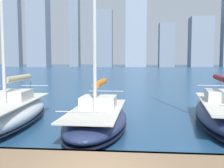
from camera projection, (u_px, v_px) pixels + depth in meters
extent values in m
cube|color=#473828|center=(103.00, 152.00, 8.03)|extent=(28.00, 0.16, 0.10)
cylinder|color=#473828|center=(102.00, 164.00, 7.88)|extent=(0.28, 0.28, 0.50)
cube|color=gray|center=(200.00, 42.00, 166.32)|extent=(13.64, 11.62, 31.30)
cube|color=gray|center=(166.00, 45.00, 162.06)|extent=(9.08, 10.16, 26.78)
cube|color=#939DAC|center=(136.00, 30.00, 163.06)|extent=(12.78, 7.73, 46.04)
cube|color=gray|center=(104.00, 39.00, 159.08)|extent=(9.85, 6.18, 34.50)
cube|color=gray|center=(75.00, 31.00, 171.90)|extent=(6.10, 7.00, 46.54)
cube|color=gray|center=(38.00, 26.00, 163.67)|extent=(12.45, 10.07, 50.74)
cube|color=gray|center=(13.00, 27.00, 174.08)|extent=(9.78, 6.10, 52.32)
ellipsoid|color=navy|center=(223.00, 114.00, 13.83)|extent=(4.03, 9.57, 1.16)
ellipsoid|color=black|center=(223.00, 120.00, 13.86)|extent=(4.05, 9.62, 0.10)
cube|color=beige|center=(223.00, 102.00, 13.78)|extent=(3.39, 8.40, 0.06)
cube|color=silver|center=(222.00, 95.00, 14.29)|extent=(1.90, 2.26, 0.55)
cylinder|color=silver|center=(220.00, 80.00, 14.90)|extent=(0.69, 3.87, 0.12)
cylinder|color=maroon|center=(220.00, 78.00, 14.89)|extent=(0.84, 3.59, 0.32)
cylinder|color=silver|center=(213.00, 86.00, 17.78)|extent=(2.01, 0.34, 0.04)
ellipsoid|color=navy|center=(97.00, 120.00, 12.62)|extent=(3.01, 7.34, 1.01)
ellipsoid|color=black|center=(97.00, 126.00, 12.64)|extent=(3.02, 7.37, 0.10)
cube|color=beige|center=(97.00, 109.00, 12.57)|extent=(2.48, 6.45, 0.06)
cube|color=silver|center=(99.00, 102.00, 12.98)|extent=(1.72, 1.64, 0.55)
cylinder|color=silver|center=(94.00, 7.00, 11.63)|extent=(0.16, 0.16, 9.37)
cylinder|color=silver|center=(100.00, 85.00, 13.45)|extent=(0.21, 3.05, 0.12)
cylinder|color=orange|center=(100.00, 83.00, 13.44)|extent=(0.40, 2.81, 0.32)
cylinder|color=silver|center=(81.00, 112.00, 9.23)|extent=(1.82, 0.09, 0.04)
cylinder|color=silver|center=(106.00, 91.00, 15.76)|extent=(2.10, 0.10, 0.04)
ellipsoid|color=silver|center=(11.00, 114.00, 13.68)|extent=(3.14, 9.19, 1.17)
ellipsoid|color=black|center=(11.00, 120.00, 13.70)|extent=(3.15, 9.24, 0.10)
cube|color=beige|center=(10.00, 103.00, 13.62)|extent=(2.61, 8.08, 0.06)
cube|color=silver|center=(14.00, 95.00, 14.14)|extent=(1.63, 2.09, 0.55)
cylinder|color=silver|center=(18.00, 80.00, 14.75)|extent=(0.40, 3.79, 0.12)
cylinder|color=#C6B284|center=(18.00, 78.00, 14.74)|extent=(0.58, 3.51, 0.32)
cylinder|color=silver|center=(34.00, 86.00, 17.63)|extent=(1.85, 0.18, 0.04)
sphere|color=green|center=(31.00, 93.00, 25.28)|extent=(0.70, 0.70, 0.70)
cylinder|color=black|center=(30.00, 85.00, 25.22)|extent=(0.06, 0.06, 0.70)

